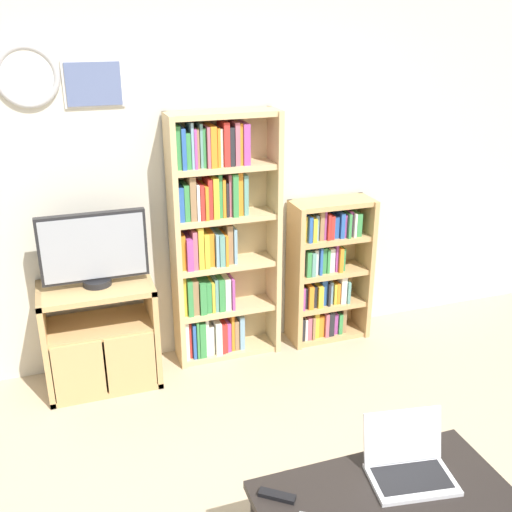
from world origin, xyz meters
TOP-DOWN VIEW (x-y plane):
  - wall_back at (-0.01, 2.09)m, footprint 5.97×0.09m
  - tv_stand at (-0.74, 1.81)m, footprint 0.72×0.43m
  - television at (-0.72, 1.83)m, footprint 0.66×0.18m
  - bookshelf_tall at (0.10, 1.94)m, footprint 0.74×0.25m
  - bookshelf_short at (0.93, 1.93)m, footprint 0.60×0.27m
  - coffee_table at (0.29, -0.06)m, footprint 1.11×0.56m
  - laptop at (0.45, 0.03)m, footprint 0.41×0.35m
  - remote_far_from_laptop at (-0.16, 0.08)m, footprint 0.15×0.13m

SIDE VIEW (x-z plane):
  - coffee_table at x=0.29m, z-range 0.16..0.55m
  - tv_stand at x=-0.74m, z-range 0.00..0.71m
  - remote_far_from_laptop at x=-0.16m, z-range 0.39..0.41m
  - laptop at x=0.45m, z-range 0.32..0.59m
  - bookshelf_short at x=0.93m, z-range -0.01..1.08m
  - bookshelf_tall at x=0.10m, z-range 0.01..1.76m
  - television at x=-0.72m, z-range 0.72..1.20m
  - wall_back at x=-0.01m, z-range 0.01..2.61m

